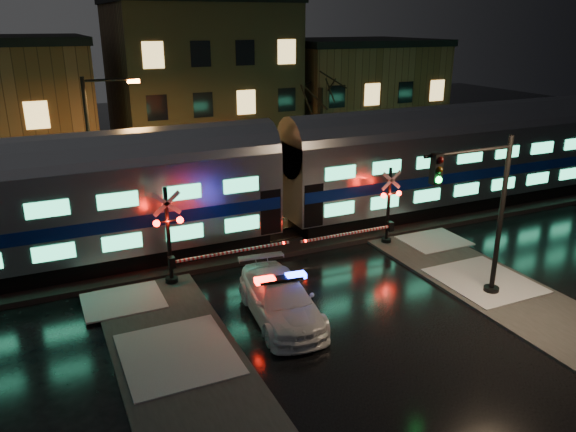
% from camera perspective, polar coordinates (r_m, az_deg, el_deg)
% --- Properties ---
extents(ground, '(120.00, 120.00, 0.00)m').
position_cam_1_polar(ground, '(23.64, 2.54, -6.87)').
color(ground, black).
rests_on(ground, ground).
extents(ballast, '(90.00, 4.20, 0.24)m').
position_cam_1_polar(ballast, '(27.74, -2.18, -2.51)').
color(ballast, black).
rests_on(ballast, ground).
extents(sidewalk_left, '(4.00, 20.00, 0.12)m').
position_cam_1_polar(sidewalk_left, '(16.80, -8.48, -18.98)').
color(sidewalk_left, '#2D2D2D').
rests_on(sidewalk_left, ground).
extents(sidewalk_right, '(4.00, 20.00, 0.12)m').
position_cam_1_polar(sidewalk_right, '(23.20, 24.38, -9.10)').
color(sidewalk_right, '#2D2D2D').
rests_on(sidewalk_right, ground).
extents(building_mid, '(12.00, 11.00, 11.50)m').
position_cam_1_polar(building_mid, '(43.23, -8.98, 12.85)').
color(building_mid, brown).
rests_on(building_mid, ground).
extents(building_right, '(12.00, 10.00, 8.50)m').
position_cam_1_polar(building_right, '(48.17, 6.61, 11.79)').
color(building_right, brown).
rests_on(building_right, ground).
extents(train, '(51.00, 3.12, 5.92)m').
position_cam_1_polar(train, '(26.97, -0.90, 4.17)').
color(train, black).
rests_on(train, ballast).
extents(police_car, '(2.74, 5.60, 1.74)m').
position_cam_1_polar(police_car, '(20.67, -0.76, -8.45)').
color(police_car, white).
rests_on(police_car, ground).
extents(crossing_signal_right, '(5.45, 0.64, 3.86)m').
position_cam_1_polar(crossing_signal_right, '(27.23, 9.61, 0.09)').
color(crossing_signal_right, black).
rests_on(crossing_signal_right, ground).
extents(crossing_signal_left, '(5.93, 0.66, 4.20)m').
position_cam_1_polar(crossing_signal_left, '(23.34, -11.08, -2.91)').
color(crossing_signal_left, black).
rests_on(crossing_signal_left, ground).
extents(traffic_light, '(4.18, 0.73, 6.46)m').
position_cam_1_polar(traffic_light, '(22.19, 19.06, -0.14)').
color(traffic_light, black).
rests_on(traffic_light, ground).
extents(streetlight, '(2.67, 0.28, 7.98)m').
position_cam_1_polar(streetlight, '(28.55, -18.89, 6.49)').
color(streetlight, black).
rests_on(streetlight, ground).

